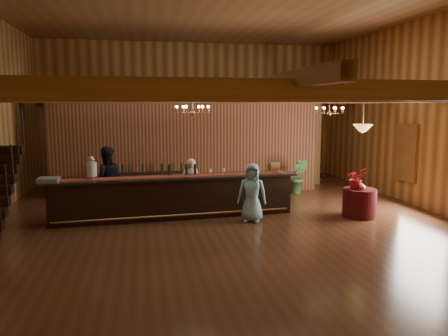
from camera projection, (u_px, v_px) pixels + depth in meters
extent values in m
plane|color=#4E2C18|center=(222.00, 219.00, 11.55)|extent=(14.00, 14.00, 0.00)
plane|color=#8E5D39|center=(222.00, 3.00, 10.76)|extent=(14.00, 14.00, 0.00)
cube|color=#C08A45|center=(191.00, 111.00, 17.96)|extent=(12.00, 0.10, 5.50)
cube|color=#C08A45|center=(349.00, 130.00, 4.35)|extent=(12.00, 0.10, 5.50)
cube|color=#C08A45|center=(432.00, 114.00, 12.26)|extent=(0.10, 14.00, 5.50)
cube|color=olive|center=(298.00, 90.00, 5.74)|extent=(11.90, 0.20, 0.28)
cube|color=olive|center=(251.00, 94.00, 8.17)|extent=(11.90, 0.20, 0.28)
cube|color=olive|center=(226.00, 97.00, 10.60)|extent=(11.90, 0.20, 0.28)
cube|color=olive|center=(210.00, 98.00, 13.04)|extent=(11.90, 0.20, 0.28)
cube|color=olive|center=(199.00, 99.00, 15.47)|extent=(11.90, 0.20, 0.28)
cube|color=olive|center=(192.00, 100.00, 17.70)|extent=(11.90, 0.20, 0.28)
cube|color=olive|center=(34.00, 90.00, 10.24)|extent=(0.18, 13.90, 0.22)
cube|color=olive|center=(222.00, 92.00, 11.07)|extent=(0.18, 13.90, 0.22)
cube|color=olive|center=(384.00, 92.00, 11.90)|extent=(0.18, 13.90, 0.22)
cube|color=olive|center=(69.00, 146.00, 14.87)|extent=(0.20, 0.20, 3.20)
cube|color=olive|center=(317.00, 142.00, 16.52)|extent=(0.20, 0.20, 3.20)
cube|color=brown|center=(189.00, 149.00, 14.64)|extent=(9.00, 0.18, 3.10)
cube|color=white|center=(407.00, 153.00, 13.39)|extent=(0.12, 1.05, 1.75)
cube|color=black|center=(2.00, 150.00, 10.78)|extent=(1.00, 0.28, 0.20)
cube|color=black|center=(222.00, 168.00, 17.00)|extent=(1.20, 0.60, 1.10)
cube|color=brown|center=(144.00, 172.00, 16.46)|extent=(1.00, 0.60, 1.00)
cube|color=black|center=(175.00, 198.00, 11.70)|extent=(6.41, 1.08, 1.06)
cube|color=black|center=(174.00, 177.00, 11.62)|extent=(6.74, 1.23, 0.05)
cube|color=maroon|center=(174.00, 176.00, 11.61)|extent=(6.29, 0.80, 0.01)
cylinder|color=tan|center=(176.00, 215.00, 11.34)|extent=(6.16, 0.43, 0.05)
cylinder|color=silver|center=(92.00, 178.00, 11.15)|extent=(0.18, 0.18, 0.08)
cylinder|color=silver|center=(92.00, 169.00, 11.12)|extent=(0.26, 0.26, 0.36)
sphere|color=silver|center=(91.00, 160.00, 11.08)|extent=(0.18, 0.18, 0.18)
cube|color=gray|center=(49.00, 180.00, 10.80)|extent=(0.50, 0.50, 0.10)
cube|color=brown|center=(269.00, 168.00, 12.19)|extent=(0.06, 0.06, 0.30)
cube|color=brown|center=(279.00, 167.00, 12.25)|extent=(0.06, 0.06, 0.30)
cylinder|color=brown|center=(274.00, 166.00, 12.22)|extent=(0.24, 0.24, 0.24)
cylinder|color=black|center=(170.00, 170.00, 11.69)|extent=(0.07, 0.07, 0.30)
cylinder|color=black|center=(187.00, 170.00, 11.80)|extent=(0.07, 0.07, 0.30)
cylinder|color=black|center=(195.00, 169.00, 11.86)|extent=(0.07, 0.07, 0.30)
cube|color=black|center=(143.00, 185.00, 14.25)|extent=(2.95, 0.77, 0.82)
cylinder|color=#3A0B07|center=(359.00, 203.00, 11.76)|extent=(0.89, 0.89, 0.77)
cylinder|color=tan|center=(193.00, 105.00, 10.43)|extent=(0.02, 0.02, 0.39)
sphere|color=tan|center=(193.00, 113.00, 10.46)|extent=(0.12, 0.12, 0.12)
torus|color=tan|center=(193.00, 109.00, 10.44)|extent=(0.80, 0.80, 0.04)
cylinder|color=tan|center=(329.00, 106.00, 12.05)|extent=(0.02, 0.02, 0.43)
sphere|color=tan|center=(329.00, 114.00, 12.08)|extent=(0.12, 0.12, 0.12)
torus|color=tan|center=(329.00, 110.00, 12.06)|extent=(0.80, 0.80, 0.04)
cylinder|color=tan|center=(363.00, 113.00, 11.42)|extent=(0.02, 0.02, 0.80)
cone|color=gold|center=(363.00, 128.00, 11.47)|extent=(0.52, 0.52, 0.20)
imported|color=white|center=(191.00, 184.00, 12.46)|extent=(0.61, 0.46, 1.51)
imported|color=black|center=(106.00, 180.00, 12.04)|extent=(1.05, 0.90, 1.88)
imported|color=#84BCD0|center=(252.00, 193.00, 11.25)|extent=(0.86, 0.70, 1.52)
imported|color=#32642B|center=(297.00, 176.00, 14.80)|extent=(0.81, 0.74, 1.20)
imported|color=red|center=(356.00, 178.00, 11.67)|extent=(0.58, 0.52, 0.58)
imported|color=tan|center=(362.00, 184.00, 11.54)|extent=(0.16, 0.16, 0.31)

